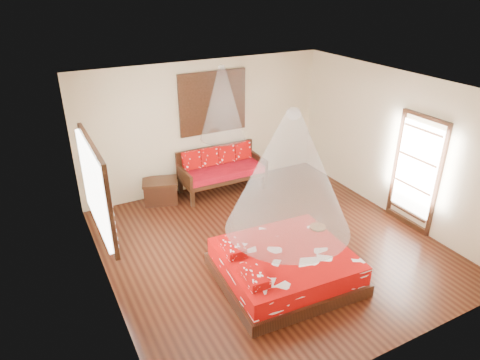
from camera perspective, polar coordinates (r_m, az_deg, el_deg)
name	(u,v)px	position (r m, az deg, el deg)	size (l,w,h in m)	color
room	(272,173)	(7.02, 4.32, 0.88)	(5.54, 5.54, 2.84)	black
bed	(284,266)	(6.81, 5.88, -11.34)	(2.11, 1.93, 0.63)	black
daybed	(221,168)	(9.37, -2.56, 1.62)	(1.85, 0.82, 0.96)	black
storage_chest	(161,191)	(9.11, -10.53, -1.45)	(0.84, 0.71, 0.50)	black
shutter_panel	(213,103)	(9.19, -3.64, 10.25)	(1.52, 0.06, 1.32)	black
window_left	(98,187)	(6.21, -18.41, -0.84)	(0.10, 1.74, 1.34)	black
glazed_door	(416,173)	(8.44, 22.38, 0.85)	(0.08, 1.02, 2.16)	black
wine_tray	(318,225)	(7.31, 10.35, -5.92)	(0.27, 0.27, 0.22)	brown
mosquito_net_main	(290,172)	(6.00, 6.70, 1.01)	(1.84, 1.84, 1.80)	white
mosquito_net_daybed	(222,103)	(8.76, -2.37, 10.17)	(0.94, 0.94, 1.50)	white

